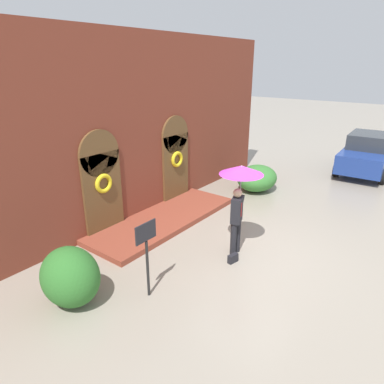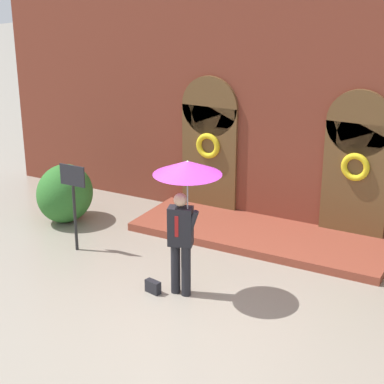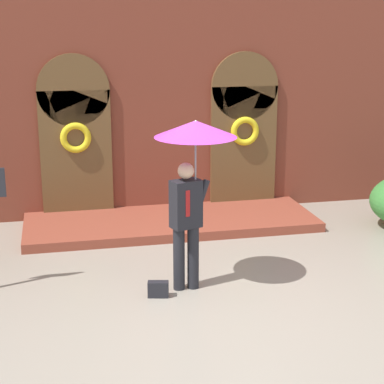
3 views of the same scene
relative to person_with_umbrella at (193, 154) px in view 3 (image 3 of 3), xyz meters
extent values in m
plane|color=gray|center=(0.20, -0.32, -1.91)|extent=(80.00, 80.00, 0.00)
cube|color=brown|center=(0.20, 3.88, 0.89)|extent=(14.00, 0.50, 5.60)
cube|color=brown|center=(-1.40, 3.59, -0.71)|extent=(1.30, 0.08, 2.40)
cylinder|color=brown|center=(-1.40, 3.59, 0.49)|extent=(1.30, 0.08, 1.30)
cube|color=brown|center=(1.80, 3.59, -0.71)|extent=(1.30, 0.08, 2.40)
cylinder|color=brown|center=(1.80, 3.59, 0.49)|extent=(1.30, 0.08, 1.30)
torus|color=yellow|center=(-1.40, 3.52, -0.36)|extent=(0.56, 0.12, 0.56)
torus|color=yellow|center=(1.80, 3.52, -0.36)|extent=(0.56, 0.12, 0.56)
cube|color=brown|center=(0.20, 2.73, -1.83)|extent=(5.20, 1.80, 0.16)
cylinder|color=black|center=(-0.20, 0.00, -1.46)|extent=(0.16, 0.16, 0.90)
cylinder|color=black|center=(0.00, 0.00, -1.46)|extent=(0.16, 0.16, 0.90)
cube|color=black|center=(-0.10, 0.00, -0.68)|extent=(0.46, 0.35, 0.66)
cube|color=#A51919|center=(-0.10, -0.13, -0.64)|extent=(0.06, 0.03, 0.36)
sphere|color=tan|center=(-0.10, 0.00, -0.22)|extent=(0.22, 0.22, 0.22)
cylinder|color=black|center=(0.12, 0.00, -0.58)|extent=(0.22, 0.09, 0.46)
cylinder|color=gray|center=(0.03, 0.00, -0.26)|extent=(0.02, 0.02, 0.98)
cone|color=#992893|center=(0.03, 0.00, 0.34)|extent=(1.10, 1.10, 0.22)
cone|color=white|center=(0.03, 0.00, 0.35)|extent=(0.61, 0.60, 0.20)
cube|color=black|center=(-0.53, -0.20, -1.80)|extent=(0.30, 0.18, 0.22)
camera|label=1|loc=(-7.05, -3.89, 2.79)|focal=32.00mm
camera|label=2|loc=(4.65, -8.38, 3.35)|focal=60.00mm
camera|label=3|loc=(-1.80, -8.12, 1.76)|focal=60.00mm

